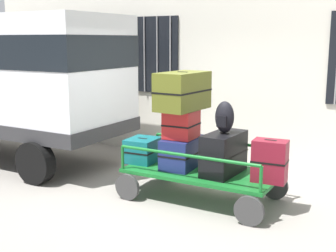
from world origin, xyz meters
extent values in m
plane|color=gray|center=(0.00, 0.00, 0.00)|extent=(40.00, 40.00, 0.00)
cube|color=silver|center=(0.00, 2.48, 2.50)|extent=(12.00, 0.30, 5.00)
cube|color=black|center=(-1.80, 2.31, 2.00)|extent=(1.20, 0.04, 1.50)
cylinder|color=gray|center=(-2.25, 2.27, 2.00)|extent=(0.03, 0.03, 1.50)
cylinder|color=gray|center=(-1.95, 2.27, 2.00)|extent=(0.03, 0.03, 1.50)
cylinder|color=gray|center=(-1.65, 2.27, 2.00)|extent=(0.03, 0.03, 1.50)
cylinder|color=gray|center=(-1.35, 2.27, 2.00)|extent=(0.03, 0.03, 1.50)
cube|color=silver|center=(-3.70, 0.51, 1.68)|extent=(4.29, 1.86, 2.07)
cube|color=black|center=(-3.70, 0.51, 2.09)|extent=(4.31, 1.88, 0.55)
cube|color=#2D2D30|center=(-3.70, 0.51, 0.77)|extent=(4.33, 1.90, 0.24)
cylinder|color=black|center=(-2.33, -0.42, 0.35)|extent=(0.70, 0.22, 0.70)
cube|color=#146023|center=(0.31, 0.25, 0.42)|extent=(2.16, 1.06, 0.05)
cylinder|color=#383838|center=(1.24, -0.30, 0.20)|extent=(0.39, 0.06, 0.39)
cylinder|color=#383838|center=(1.24, 0.80, 0.20)|extent=(0.39, 0.06, 0.39)
cylinder|color=#383838|center=(-0.61, -0.30, 0.20)|extent=(0.39, 0.06, 0.39)
cylinder|color=#383838|center=(-0.61, 0.80, 0.20)|extent=(0.39, 0.06, 0.39)
cylinder|color=#146023|center=(1.35, -0.24, 0.61)|extent=(0.04, 0.04, 0.34)
cylinder|color=#146023|center=(1.35, 0.74, 0.61)|extent=(0.04, 0.04, 0.34)
cylinder|color=#146023|center=(-0.73, -0.24, 0.61)|extent=(0.04, 0.04, 0.34)
cylinder|color=#146023|center=(-0.73, 0.74, 0.61)|extent=(0.04, 0.04, 0.34)
cylinder|color=#146023|center=(0.31, -0.24, 0.78)|extent=(2.08, 0.04, 0.04)
cylinder|color=#146023|center=(0.31, 0.74, 0.78)|extent=(2.08, 0.04, 0.04)
cube|color=#0F5960|center=(-0.69, 0.23, 0.62)|extent=(0.46, 0.53, 0.36)
cube|color=black|center=(-0.69, 0.23, 0.62)|extent=(0.47, 0.54, 0.02)
cube|color=black|center=(-0.69, 0.23, 0.80)|extent=(0.15, 0.04, 0.02)
cube|color=navy|center=(-0.02, 0.28, 0.66)|extent=(0.47, 0.75, 0.44)
cube|color=black|center=(-0.02, 0.28, 0.66)|extent=(0.48, 0.76, 0.02)
cube|color=black|center=(-0.02, 0.28, 0.87)|extent=(0.15, 0.04, 0.02)
cube|color=#B21E1E|center=(-0.02, 0.24, 1.09)|extent=(0.44, 0.47, 0.41)
cube|color=black|center=(-0.02, 0.24, 1.09)|extent=(0.45, 0.48, 0.02)
cube|color=black|center=(-0.02, 0.24, 1.29)|extent=(0.15, 0.04, 0.02)
cube|color=#4C5119|center=(-0.02, 0.28, 1.57)|extent=(0.54, 0.89, 0.54)
cube|color=black|center=(-0.02, 0.28, 1.57)|extent=(0.55, 0.90, 0.02)
cube|color=black|center=(-0.02, 0.28, 1.84)|extent=(0.16, 0.04, 0.02)
cube|color=black|center=(0.65, 0.26, 0.73)|extent=(0.42, 0.81, 0.58)
cube|color=black|center=(0.65, 0.26, 0.73)|extent=(0.43, 0.82, 0.02)
cube|color=black|center=(0.65, 0.26, 1.02)|extent=(0.13, 0.04, 0.02)
cube|color=maroon|center=(1.31, 0.23, 0.72)|extent=(0.47, 0.32, 0.56)
cube|color=black|center=(1.31, 0.23, 0.72)|extent=(0.48, 0.33, 0.02)
cube|color=black|center=(1.31, 0.23, 1.00)|extent=(0.16, 0.04, 0.02)
ellipsoid|color=black|center=(0.65, 0.26, 1.25)|extent=(0.27, 0.19, 0.44)
cube|color=black|center=(0.65, 0.16, 1.21)|extent=(0.14, 0.06, 0.15)
camera|label=1|loc=(2.95, -5.34, 2.30)|focal=47.39mm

